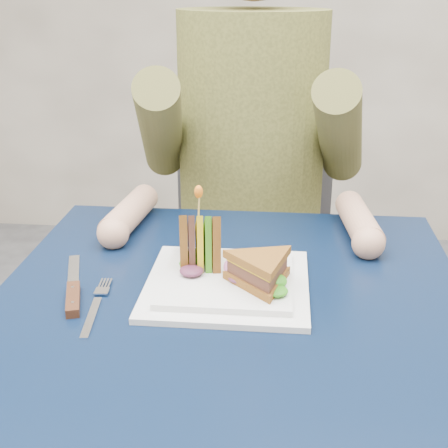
# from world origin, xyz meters

# --- Properties ---
(table) EXTENTS (0.75, 0.75, 0.73)m
(table) POSITION_xyz_m (0.00, 0.00, 0.65)
(table) COLOR black
(table) RESTS_ON ground
(chair) EXTENTS (0.42, 0.40, 0.93)m
(chair) POSITION_xyz_m (0.00, 0.65, 0.54)
(chair) COLOR #47474C
(chair) RESTS_ON ground
(diner) EXTENTS (0.54, 0.59, 0.74)m
(diner) POSITION_xyz_m (-0.00, 0.54, 0.91)
(diner) COLOR brown
(diner) RESTS_ON chair
(plate) EXTENTS (0.26, 0.26, 0.02)m
(plate) POSITION_xyz_m (-0.01, 0.02, 0.74)
(plate) COLOR white
(plate) RESTS_ON table
(sandwich_flat) EXTENTS (0.18, 0.18, 0.05)m
(sandwich_flat) POSITION_xyz_m (0.05, -0.00, 0.78)
(sandwich_flat) COLOR brown
(sandwich_flat) RESTS_ON plate
(sandwich_upright) EXTENTS (0.09, 0.15, 0.15)m
(sandwich_upright) POSITION_xyz_m (-0.06, 0.07, 0.78)
(sandwich_upright) COLOR brown
(sandwich_upright) RESTS_ON plate
(fork) EXTENTS (0.03, 0.18, 0.01)m
(fork) POSITION_xyz_m (-0.20, -0.07, 0.73)
(fork) COLOR silver
(fork) RESTS_ON table
(knife) EXTENTS (0.08, 0.22, 0.02)m
(knife) POSITION_xyz_m (-0.24, -0.03, 0.74)
(knife) COLOR silver
(knife) RESTS_ON table
(toothpick) EXTENTS (0.01, 0.01, 0.06)m
(toothpick) POSITION_xyz_m (-0.06, 0.07, 0.85)
(toothpick) COLOR tan
(toothpick) RESTS_ON sandwich_upright
(toothpick_frill) EXTENTS (0.01, 0.01, 0.02)m
(toothpick_frill) POSITION_xyz_m (-0.06, 0.07, 0.88)
(toothpick_frill) COLOR orange
(toothpick_frill) RESTS_ON sandwich_upright
(lettuce_spill) EXTENTS (0.15, 0.13, 0.02)m
(lettuce_spill) POSITION_xyz_m (-0.00, 0.03, 0.76)
(lettuce_spill) COLOR #337A14
(lettuce_spill) RESTS_ON plate
(onion_ring) EXTENTS (0.04, 0.04, 0.02)m
(onion_ring) POSITION_xyz_m (0.01, 0.03, 0.77)
(onion_ring) COLOR #9E4C7A
(onion_ring) RESTS_ON plate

